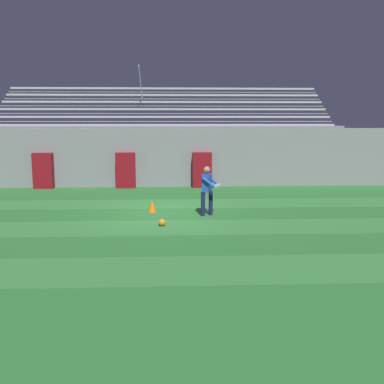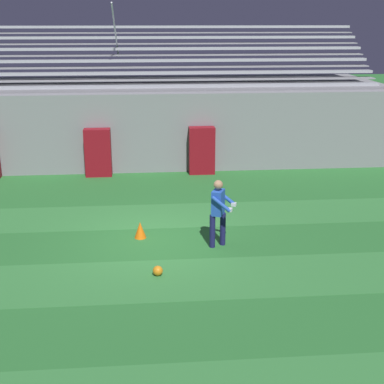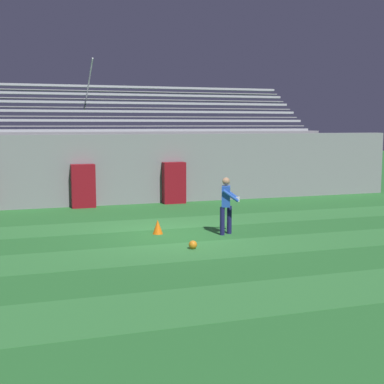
{
  "view_description": "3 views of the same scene",
  "coord_description": "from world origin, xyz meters",
  "px_view_note": "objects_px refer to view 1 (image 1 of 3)",
  "views": [
    {
      "loc": [
        0.36,
        -15.33,
        3.22
      ],
      "look_at": [
        1.04,
        -0.58,
        0.83
      ],
      "focal_mm": 42.0,
      "sensor_mm": 36.0,
      "label": 1
    },
    {
      "loc": [
        -0.09,
        -12.36,
        5.29
      ],
      "look_at": [
        0.99,
        0.31,
        1.15
      ],
      "focal_mm": 50.0,
      "sensor_mm": 36.0,
      "label": 2
    },
    {
      "loc": [
        -4.12,
        -14.74,
        3.2
      ],
      "look_at": [
        0.03,
        -1.94,
        1.49
      ],
      "focal_mm": 50.0,
      "sensor_mm": 36.0,
      "label": 3
    }
  ],
  "objects_px": {
    "padding_pillar_far_left": "(43,171)",
    "traffic_cone": "(152,206)",
    "padding_pillar_gate_right": "(202,170)",
    "goalkeeper": "(207,188)",
    "padding_pillar_gate_left": "(126,170)",
    "soccer_ball": "(162,222)"
  },
  "relations": [
    {
      "from": "padding_pillar_far_left",
      "to": "traffic_cone",
      "type": "relative_size",
      "value": 3.98
    },
    {
      "from": "padding_pillar_gate_left",
      "to": "padding_pillar_gate_right",
      "type": "xyz_separation_m",
      "value": [
        3.63,
        0.0,
        0.0
      ]
    },
    {
      "from": "padding_pillar_gate_left",
      "to": "padding_pillar_gate_right",
      "type": "relative_size",
      "value": 1.0
    },
    {
      "from": "padding_pillar_gate_right",
      "to": "padding_pillar_far_left",
      "type": "bearing_deg",
      "value": 180.0
    },
    {
      "from": "padding_pillar_gate_left",
      "to": "padding_pillar_gate_right",
      "type": "height_order",
      "value": "same"
    },
    {
      "from": "padding_pillar_far_left",
      "to": "goalkeeper",
      "type": "xyz_separation_m",
      "value": [
        7.23,
        -6.41,
        0.12
      ]
    },
    {
      "from": "padding_pillar_gate_left",
      "to": "traffic_cone",
      "type": "distance_m",
      "value": 5.96
    },
    {
      "from": "padding_pillar_gate_right",
      "to": "traffic_cone",
      "type": "xyz_separation_m",
      "value": [
        -2.15,
        -5.74,
        -0.63
      ]
    },
    {
      "from": "padding_pillar_gate_left",
      "to": "soccer_ball",
      "type": "bearing_deg",
      "value": -76.6
    },
    {
      "from": "traffic_cone",
      "to": "goalkeeper",
      "type": "bearing_deg",
      "value": -19.51
    },
    {
      "from": "goalkeeper",
      "to": "soccer_ball",
      "type": "xyz_separation_m",
      "value": [
        -1.5,
        -1.46,
        -0.84
      ]
    },
    {
      "from": "goalkeeper",
      "to": "padding_pillar_gate_left",
      "type": "bearing_deg",
      "value": 117.8
    },
    {
      "from": "soccer_ball",
      "to": "padding_pillar_gate_right",
      "type": "bearing_deg",
      "value": 77.41
    },
    {
      "from": "padding_pillar_gate_left",
      "to": "goalkeeper",
      "type": "relative_size",
      "value": 1.0
    },
    {
      "from": "padding_pillar_gate_right",
      "to": "padding_pillar_far_left",
      "type": "distance_m",
      "value": 7.49
    },
    {
      "from": "soccer_ball",
      "to": "traffic_cone",
      "type": "distance_m",
      "value": 2.17
    },
    {
      "from": "goalkeeper",
      "to": "soccer_ball",
      "type": "distance_m",
      "value": 2.26
    },
    {
      "from": "goalkeeper",
      "to": "soccer_ball",
      "type": "relative_size",
      "value": 7.59
    },
    {
      "from": "padding_pillar_gate_left",
      "to": "padding_pillar_far_left",
      "type": "xyz_separation_m",
      "value": [
        -3.86,
        0.0,
        0.0
      ]
    },
    {
      "from": "goalkeeper",
      "to": "traffic_cone",
      "type": "relative_size",
      "value": 3.98
    },
    {
      "from": "padding_pillar_gate_right",
      "to": "traffic_cone",
      "type": "bearing_deg",
      "value": -110.53
    },
    {
      "from": "padding_pillar_gate_right",
      "to": "goalkeeper",
      "type": "height_order",
      "value": "padding_pillar_gate_right"
    }
  ]
}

